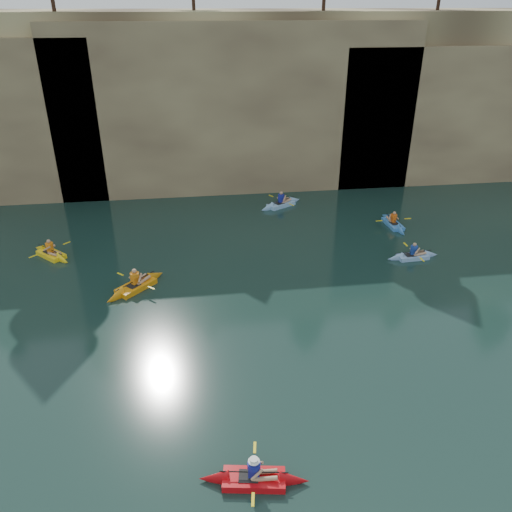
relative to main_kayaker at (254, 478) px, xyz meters
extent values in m
plane|color=black|center=(0.22, 1.99, -0.15)|extent=(160.00, 160.00, 0.00)
cube|color=tan|center=(0.22, 31.99, 5.85)|extent=(70.00, 16.00, 12.00)
cube|color=tan|center=(2.22, 24.59, 5.55)|extent=(24.00, 2.40, 11.40)
cube|color=tan|center=(22.22, 24.59, 4.77)|extent=(26.00, 2.40, 9.84)
cube|color=black|center=(-3.78, 23.94, 1.45)|extent=(3.50, 1.00, 3.20)
cube|color=black|center=(10.22, 23.94, 2.10)|extent=(5.00, 1.00, 4.50)
cube|color=red|center=(0.00, 0.00, -0.02)|extent=(2.49, 1.12, 0.27)
cone|color=red|center=(1.11, -0.18, -0.02)|extent=(0.95, 0.84, 0.72)
cone|color=red|center=(-1.11, 0.18, -0.02)|extent=(0.95, 0.84, 0.72)
cube|color=black|center=(-0.15, 0.02, 0.09)|extent=(0.62, 0.53, 0.04)
cube|color=navy|center=(0.00, 0.00, 0.35)|extent=(0.34, 0.25, 0.46)
sphere|color=tan|center=(0.00, 0.00, 0.68)|extent=(0.19, 0.19, 0.19)
cylinder|color=black|center=(0.00, 0.00, 0.26)|extent=(1.89, 0.34, 0.04)
cube|color=yellow|center=(0.14, 0.84, 0.26)|extent=(0.15, 0.43, 0.02)
cube|color=yellow|center=(-0.14, -0.84, 0.26)|extent=(0.15, 0.43, 0.02)
cylinder|color=white|center=(0.00, 0.00, 0.72)|extent=(0.33, 0.33, 0.09)
cube|color=orange|center=(-4.08, 11.26, -0.01)|extent=(2.44, 2.46, 0.29)
cone|color=orange|center=(-3.20, 12.14, -0.01)|extent=(1.22, 1.22, 0.79)
cone|color=orange|center=(-4.95, 10.37, -0.01)|extent=(1.22, 1.22, 0.79)
cube|color=black|center=(-4.18, 11.15, 0.10)|extent=(0.74, 0.74, 0.04)
cube|color=orange|center=(-4.08, 11.26, 0.41)|extent=(0.42, 0.42, 0.53)
sphere|color=tan|center=(-4.08, 11.26, 0.79)|extent=(0.22, 0.22, 0.22)
cylinder|color=black|center=(-4.08, 11.26, 0.27)|extent=(1.66, 1.69, 0.04)
cube|color=yellow|center=(-4.84, 12.00, 0.27)|extent=(0.36, 0.35, 0.02)
cube|color=yellow|center=(-3.32, 10.51, 0.27)|extent=(0.36, 0.35, 0.02)
cube|color=#7FA6D5|center=(10.08, 12.45, -0.03)|extent=(2.23, 0.84, 0.25)
cone|color=#7FA6D5|center=(11.11, 12.52, -0.03)|extent=(0.81, 0.73, 0.68)
cone|color=#7FA6D5|center=(9.06, 12.39, -0.03)|extent=(0.81, 0.73, 0.68)
cube|color=black|center=(9.93, 12.44, 0.06)|extent=(0.58, 0.46, 0.04)
cube|color=navy|center=(10.08, 12.45, 0.33)|extent=(0.32, 0.22, 0.45)
sphere|color=tan|center=(10.08, 12.45, 0.65)|extent=(0.19, 0.19, 0.19)
cylinder|color=black|center=(10.08, 12.45, 0.23)|extent=(2.00, 0.16, 0.04)
cube|color=yellow|center=(10.03, 13.35, 0.23)|extent=(0.11, 0.42, 0.02)
cube|color=yellow|center=(10.14, 11.55, 0.23)|extent=(0.11, 0.42, 0.02)
cube|color=yellow|center=(-8.78, 15.27, -0.02)|extent=(2.17, 2.17, 0.27)
cone|color=yellow|center=(-8.02, 14.50, -0.02)|extent=(1.10, 1.10, 0.74)
cone|color=yellow|center=(-9.54, 16.03, -0.02)|extent=(1.10, 1.10, 0.74)
cube|color=black|center=(-8.89, 15.37, 0.09)|extent=(0.72, 0.72, 0.04)
cube|color=orange|center=(-8.78, 15.27, 0.37)|extent=(0.39, 0.39, 0.49)
sphere|color=tan|center=(-8.78, 15.27, 0.73)|extent=(0.21, 0.21, 0.21)
cylinder|color=black|center=(-8.78, 15.27, 0.26)|extent=(1.57, 1.57, 0.04)
cube|color=yellow|center=(-8.08, 15.97, 0.26)|extent=(0.35, 0.35, 0.02)
cube|color=yellow|center=(-9.48, 14.57, 0.26)|extent=(0.35, 0.35, 0.02)
cube|color=#84B0DD|center=(4.58, 20.79, -0.01)|extent=(2.62, 1.97, 0.28)
cone|color=#84B0DD|center=(5.62, 21.39, -0.01)|extent=(1.17, 1.12, 0.76)
cone|color=#84B0DD|center=(3.53, 20.18, -0.01)|extent=(1.17, 1.12, 0.76)
cube|color=black|center=(4.45, 20.71, 0.10)|extent=(0.72, 0.69, 0.04)
cube|color=navy|center=(4.58, 20.79, 0.39)|extent=(0.41, 0.37, 0.51)
sphere|color=tan|center=(4.58, 20.79, 0.76)|extent=(0.21, 0.21, 0.21)
cylinder|color=black|center=(4.58, 20.79, 0.27)|extent=(1.97, 1.16, 0.04)
cube|color=yellow|center=(4.06, 21.68, 0.27)|extent=(0.28, 0.40, 0.02)
cube|color=yellow|center=(5.09, 19.89, 0.27)|extent=(0.28, 0.40, 0.02)
cube|color=#3D80CF|center=(10.67, 16.70, -0.03)|extent=(0.84, 2.50, 0.25)
cone|color=#3D80CF|center=(10.62, 17.86, -0.03)|extent=(0.73, 0.90, 0.69)
cone|color=#3D80CF|center=(10.73, 15.55, -0.03)|extent=(0.73, 0.90, 0.69)
cube|color=black|center=(10.68, 16.56, 0.07)|extent=(0.46, 0.57, 0.04)
cube|color=#D65712|center=(10.67, 16.70, 0.33)|extent=(0.22, 0.32, 0.46)
sphere|color=tan|center=(10.67, 16.70, 0.66)|extent=(0.19, 0.19, 0.19)
cylinder|color=black|center=(10.67, 16.70, 0.24)|extent=(0.14, 2.03, 0.04)
cube|color=yellow|center=(9.76, 16.66, 0.24)|extent=(0.42, 0.10, 0.02)
cube|color=yellow|center=(11.59, 16.75, 0.24)|extent=(0.42, 0.10, 0.02)
camera|label=1|loc=(-1.24, -9.49, 11.87)|focal=35.00mm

